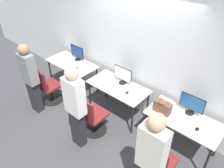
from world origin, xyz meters
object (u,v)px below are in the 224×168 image
object	(u,v)px
office_chair_left	(49,89)
office_chair_right	(158,165)
monitor_left	(77,52)
keyboard_right	(182,122)
person_left	(30,77)
handbag	(163,107)
monitor_center	(123,75)
person_right	(151,159)
person_center	(75,106)
office_chair_center	(92,118)
mouse_center	(127,93)
mouse_right	(197,129)
keyboard_left	(67,65)
keyboard_center	(116,87)
mouse_left	(76,68)
monitor_right	(192,104)

from	to	relation	value
office_chair_left	office_chair_right	size ratio (longest dim) A/B	1.00
monitor_left	keyboard_right	xyz separation A→B (m)	(2.91, -0.29, -0.19)
person_left	handbag	bearing A→B (deg)	21.44
monitor_center	person_right	xyz separation A→B (m)	(1.52, -1.31, -0.01)
person_center	office_chair_right	bearing A→B (deg)	11.34
monitor_left	monitor_center	distance (m)	1.46
monitor_center	office_chair_center	bearing A→B (deg)	-91.75
mouse_center	person_right	distance (m)	1.66
mouse_right	keyboard_right	bearing A→B (deg)	-179.68
keyboard_left	keyboard_center	bearing A→B (deg)	2.73
office_chair_center	mouse_left	bearing A→B (deg)	150.97
mouse_center	office_chair_center	xyz separation A→B (m)	(-0.31, -0.67, -0.40)
mouse_right	office_chair_right	world-z (taller)	office_chair_right
person_left	keyboard_left	bearing A→B (deg)	89.81
keyboard_right	handbag	xyz separation A→B (m)	(-0.38, -0.00, 0.11)
person_center	keyboard_right	distance (m)	1.80
office_chair_center	person_right	size ratio (longest dim) A/B	0.52
mouse_left	office_chair_left	distance (m)	0.80
keyboard_left	office_chair_center	size ratio (longest dim) A/B	0.46
person_left	monitor_center	bearing A→B (deg)	40.22
person_center	office_chair_right	world-z (taller)	person_center
keyboard_left	office_chair_right	size ratio (longest dim) A/B	0.46
monitor_left	office_chair_center	world-z (taller)	monitor_left
mouse_right	monitor_center	bearing A→B (deg)	172.22
office_chair_left	monitor_left	bearing A→B (deg)	88.42
handbag	person_right	bearing A→B (deg)	-67.68
office_chair_left	monitor_right	bearing A→B (deg)	17.48
monitor_center	mouse_right	xyz separation A→B (m)	(1.72, -0.23, -0.18)
keyboard_left	person_left	size ratio (longest dim) A/B	0.25
monitor_left	person_right	distance (m)	3.27
monitor_center	mouse_center	bearing A→B (deg)	-36.83
office_chair_left	mouse_center	bearing A→B (deg)	20.25
keyboard_left	person_right	world-z (taller)	person_right
office_chair_center	keyboard_left	bearing A→B (deg)	157.06
keyboard_center	monitor_center	bearing A→B (deg)	90.00
mouse_left	office_chair_left	size ratio (longest dim) A/B	0.10
person_right	handbag	xyz separation A→B (m)	(-0.44, 1.08, -0.08)
monitor_right	mouse_right	distance (m)	0.43
keyboard_left	office_chair_right	xyz separation A→B (m)	(2.94, -0.67, -0.40)
monitor_left	office_chair_center	distance (m)	1.81
keyboard_left	person_right	xyz separation A→B (m)	(2.97, -1.03, 0.18)
keyboard_left	office_chair_left	distance (m)	0.71
office_chair_left	person_center	xyz separation A→B (m)	(1.46, -0.38, 0.56)
mouse_left	office_chair_center	size ratio (longest dim) A/B	0.10
person_right	handbag	world-z (taller)	person_right
person_left	person_right	bearing A→B (deg)	-1.56
mouse_left	person_center	size ratio (longest dim) A/B	0.05
office_chair_center	office_chair_right	world-z (taller)	same
mouse_right	handbag	distance (m)	0.65
mouse_right	person_right	bearing A→B (deg)	-100.57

